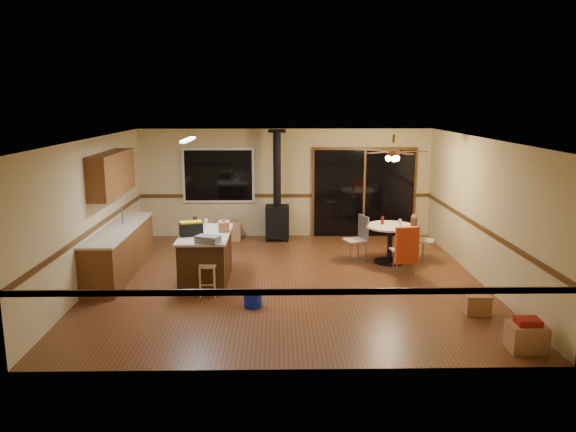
{
  "coord_description": "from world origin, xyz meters",
  "views": [
    {
      "loc": [
        -0.2,
        -9.89,
        3.25
      ],
      "look_at": [
        0.0,
        0.3,
        1.15
      ],
      "focal_mm": 35.0,
      "sensor_mm": 36.0,
      "label": 1
    }
  ],
  "objects_px": {
    "chair_near": "(406,245)",
    "box_corner_b": "(477,304)",
    "bar_stool": "(208,280)",
    "kitchen_island": "(206,257)",
    "chair_right": "(415,233)",
    "toolbox_grey": "(208,239)",
    "chair_left": "(360,233)",
    "box_corner_a": "(527,337)",
    "dining_table": "(390,237)",
    "box_under_window": "(228,231)",
    "toolbox_black": "(191,229)",
    "wood_stove": "(277,210)",
    "blue_bucket": "(253,299)"
  },
  "relations": [
    {
      "from": "box_under_window",
      "to": "blue_bucket",
      "type": "bearing_deg",
      "value": -79.98
    },
    {
      "from": "toolbox_grey",
      "to": "box_under_window",
      "type": "distance_m",
      "value": 3.89
    },
    {
      "from": "wood_stove",
      "to": "box_corner_b",
      "type": "relative_size",
      "value": 6.62
    },
    {
      "from": "dining_table",
      "to": "box_corner_b",
      "type": "distance_m",
      "value": 2.94
    },
    {
      "from": "toolbox_grey",
      "to": "box_corner_a",
      "type": "bearing_deg",
      "value": -27.04
    },
    {
      "from": "toolbox_black",
      "to": "chair_right",
      "type": "relative_size",
      "value": 0.58
    },
    {
      "from": "bar_stool",
      "to": "box_corner_a",
      "type": "bearing_deg",
      "value": -26.33
    },
    {
      "from": "kitchen_island",
      "to": "bar_stool",
      "type": "bearing_deg",
      "value": -81.12
    },
    {
      "from": "chair_near",
      "to": "box_corner_b",
      "type": "height_order",
      "value": "chair_near"
    },
    {
      "from": "wood_stove",
      "to": "bar_stool",
      "type": "distance_m",
      "value": 4.04
    },
    {
      "from": "toolbox_black",
      "to": "chair_left",
      "type": "xyz_separation_m",
      "value": [
        3.22,
        1.42,
        -0.42
      ]
    },
    {
      "from": "box_corner_b",
      "to": "wood_stove",
      "type": "bearing_deg",
      "value": 123.2
    },
    {
      "from": "toolbox_grey",
      "to": "bar_stool",
      "type": "relative_size",
      "value": 0.73
    },
    {
      "from": "toolbox_grey",
      "to": "bar_stool",
      "type": "bearing_deg",
      "value": -97.11
    },
    {
      "from": "box_corner_a",
      "to": "box_corner_b",
      "type": "distance_m",
      "value": 1.33
    },
    {
      "from": "chair_right",
      "to": "box_under_window",
      "type": "distance_m",
      "value": 4.43
    },
    {
      "from": "bar_stool",
      "to": "box_corner_b",
      "type": "distance_m",
      "value": 4.37
    },
    {
      "from": "toolbox_black",
      "to": "box_under_window",
      "type": "distance_m",
      "value": 3.37
    },
    {
      "from": "kitchen_island",
      "to": "chair_left",
      "type": "distance_m",
      "value": 3.24
    },
    {
      "from": "chair_near",
      "to": "bar_stool",
      "type": "bearing_deg",
      "value": -164.12
    },
    {
      "from": "chair_left",
      "to": "box_corner_a",
      "type": "distance_m",
      "value": 4.57
    },
    {
      "from": "dining_table",
      "to": "box_corner_a",
      "type": "height_order",
      "value": "dining_table"
    },
    {
      "from": "kitchen_island",
      "to": "chair_near",
      "type": "xyz_separation_m",
      "value": [
        3.72,
        0.24,
        0.14
      ]
    },
    {
      "from": "box_under_window",
      "to": "box_corner_b",
      "type": "height_order",
      "value": "box_under_window"
    },
    {
      "from": "kitchen_island",
      "to": "box_corner_b",
      "type": "height_order",
      "value": "kitchen_island"
    },
    {
      "from": "blue_bucket",
      "to": "chair_near",
      "type": "relative_size",
      "value": 0.42
    },
    {
      "from": "toolbox_grey",
      "to": "dining_table",
      "type": "bearing_deg",
      "value": 28.0
    },
    {
      "from": "dining_table",
      "to": "chair_right",
      "type": "relative_size",
      "value": 1.4
    },
    {
      "from": "toolbox_black",
      "to": "box_under_window",
      "type": "bearing_deg",
      "value": 83.86
    },
    {
      "from": "dining_table",
      "to": "toolbox_black",
      "type": "bearing_deg",
      "value": -161.47
    },
    {
      "from": "chair_right",
      "to": "chair_left",
      "type": "bearing_deg",
      "value": 178.45
    },
    {
      "from": "wood_stove",
      "to": "box_corner_a",
      "type": "relative_size",
      "value": 5.33
    },
    {
      "from": "chair_left",
      "to": "box_under_window",
      "type": "height_order",
      "value": "chair_left"
    },
    {
      "from": "blue_bucket",
      "to": "chair_left",
      "type": "height_order",
      "value": "chair_left"
    },
    {
      "from": "box_under_window",
      "to": "chair_left",
      "type": "bearing_deg",
      "value": -32.77
    },
    {
      "from": "wood_stove",
      "to": "box_corner_a",
      "type": "distance_m",
      "value": 6.91
    },
    {
      "from": "box_corner_b",
      "to": "kitchen_island",
      "type": "bearing_deg",
      "value": 159.03
    },
    {
      "from": "bar_stool",
      "to": "box_corner_b",
      "type": "relative_size",
      "value": 1.45
    },
    {
      "from": "bar_stool",
      "to": "chair_left",
      "type": "distance_m",
      "value": 3.53
    },
    {
      "from": "chair_right",
      "to": "kitchen_island",
      "type": "bearing_deg",
      "value": -163.43
    },
    {
      "from": "chair_near",
      "to": "box_corner_b",
      "type": "xyz_separation_m",
      "value": [
        0.68,
        -1.92,
        -0.44
      ]
    },
    {
      "from": "toolbox_grey",
      "to": "chair_near",
      "type": "bearing_deg",
      "value": 14.95
    },
    {
      "from": "box_corner_a",
      "to": "chair_near",
      "type": "bearing_deg",
      "value": 105.23
    },
    {
      "from": "toolbox_grey",
      "to": "chair_right",
      "type": "xyz_separation_m",
      "value": [
        3.98,
        1.94,
        -0.37
      ]
    },
    {
      "from": "chair_near",
      "to": "toolbox_grey",
      "type": "bearing_deg",
      "value": -165.05
    },
    {
      "from": "bar_stool",
      "to": "box_under_window",
      "type": "distance_m",
      "value": 3.89
    },
    {
      "from": "kitchen_island",
      "to": "box_under_window",
      "type": "distance_m",
      "value": 3.11
    },
    {
      "from": "box_under_window",
      "to": "toolbox_black",
      "type": "bearing_deg",
      "value": -96.14
    },
    {
      "from": "chair_left",
      "to": "wood_stove",
      "type": "bearing_deg",
      "value": 133.23
    },
    {
      "from": "kitchen_island",
      "to": "chair_right",
      "type": "bearing_deg",
      "value": 16.57
    }
  ]
}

